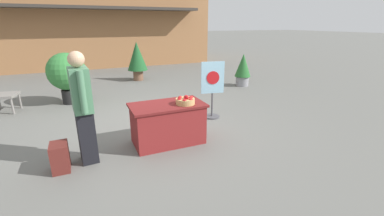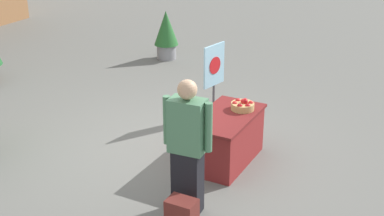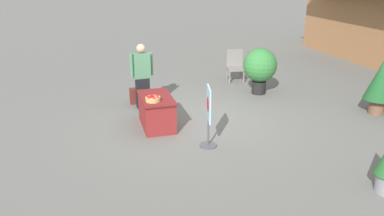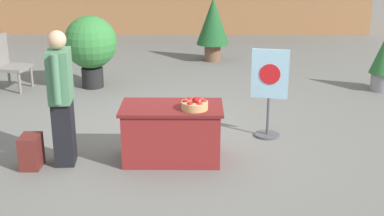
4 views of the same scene
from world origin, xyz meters
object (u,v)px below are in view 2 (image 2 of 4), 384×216
object	(u,v)px
apple_basket	(243,105)
potted_plant_far_left	(166,33)
person_visitor	(187,147)
backpack	(182,216)
display_table	(226,138)
poster_board	(214,80)

from	to	relation	value
apple_basket	potted_plant_far_left	bearing A→B (deg)	43.59
person_visitor	potted_plant_far_left	xyz separation A→B (m)	(5.15, 3.33, -0.28)
person_visitor	backpack	world-z (taller)	person_visitor
apple_basket	potted_plant_far_left	size ratio (longest dim) A/B	0.30
backpack	potted_plant_far_left	world-z (taller)	potted_plant_far_left
display_table	person_visitor	bearing A→B (deg)	-174.99
person_visitor	backpack	xyz separation A→B (m)	(-0.40, -0.14, -0.67)
display_table	poster_board	size ratio (longest dim) A/B	1.01
apple_basket	backpack	xyz separation A→B (m)	(-2.05, -0.14, -0.58)
poster_board	potted_plant_far_left	world-z (taller)	poster_board
backpack	poster_board	bearing A→B (deg)	19.46
apple_basket	backpack	bearing A→B (deg)	-176.23
backpack	potted_plant_far_left	distance (m)	6.55
person_visitor	poster_board	world-z (taller)	person_visitor
display_table	person_visitor	distance (m)	1.46
poster_board	potted_plant_far_left	bearing A→B (deg)	145.59
display_table	apple_basket	bearing A→B (deg)	-22.65
display_table	poster_board	distance (m)	1.62
display_table	poster_board	bearing A→B (deg)	31.93
person_visitor	apple_basket	bearing A→B (deg)	-5.14
apple_basket	potted_plant_far_left	world-z (taller)	potted_plant_far_left
backpack	person_visitor	bearing A→B (deg)	19.18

